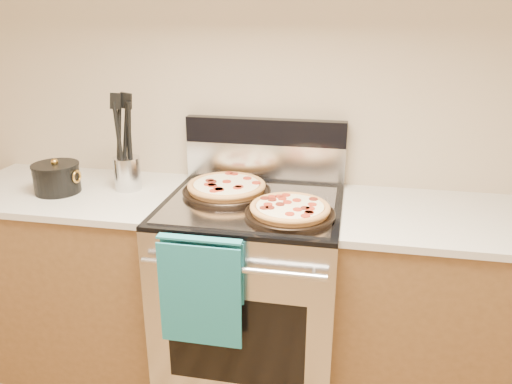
% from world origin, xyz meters
% --- Properties ---
extents(wall_back, '(4.00, 0.00, 4.00)m').
position_xyz_m(wall_back, '(0.00, 2.00, 1.35)').
color(wall_back, '#C1A98B').
rests_on(wall_back, ground).
extents(range_body, '(0.76, 0.68, 0.90)m').
position_xyz_m(range_body, '(0.00, 1.65, 0.45)').
color(range_body, '#B7B7BC').
rests_on(range_body, ground).
extents(oven_window, '(0.56, 0.01, 0.40)m').
position_xyz_m(oven_window, '(0.00, 1.31, 0.45)').
color(oven_window, black).
rests_on(oven_window, range_body).
extents(cooktop, '(0.76, 0.68, 0.02)m').
position_xyz_m(cooktop, '(0.00, 1.65, 0.91)').
color(cooktop, black).
rests_on(cooktop, range_body).
extents(backsplash_lower, '(0.76, 0.06, 0.18)m').
position_xyz_m(backsplash_lower, '(0.00, 1.96, 1.01)').
color(backsplash_lower, silver).
rests_on(backsplash_lower, cooktop).
extents(backsplash_upper, '(0.76, 0.06, 0.12)m').
position_xyz_m(backsplash_upper, '(0.00, 1.96, 1.16)').
color(backsplash_upper, black).
rests_on(backsplash_upper, backsplash_lower).
extents(oven_handle, '(0.70, 0.03, 0.03)m').
position_xyz_m(oven_handle, '(0.00, 1.27, 0.80)').
color(oven_handle, silver).
rests_on(oven_handle, range_body).
extents(dish_towel, '(0.32, 0.05, 0.42)m').
position_xyz_m(dish_towel, '(-0.12, 1.27, 0.70)').
color(dish_towel, '#166E60').
rests_on(dish_towel, oven_handle).
extents(foil_sheet, '(0.70, 0.55, 0.01)m').
position_xyz_m(foil_sheet, '(0.00, 1.62, 0.92)').
color(foil_sheet, gray).
rests_on(foil_sheet, cooktop).
extents(cabinet_left, '(1.00, 0.62, 0.88)m').
position_xyz_m(cabinet_left, '(-0.88, 1.68, 0.44)').
color(cabinet_left, brown).
rests_on(cabinet_left, ground).
extents(countertop_left, '(1.02, 0.64, 0.03)m').
position_xyz_m(countertop_left, '(-0.88, 1.68, 0.90)').
color(countertop_left, '#BCB4A8').
rests_on(countertop_left, cabinet_left).
extents(cabinet_right, '(1.00, 0.62, 0.88)m').
position_xyz_m(cabinet_right, '(0.88, 1.68, 0.44)').
color(cabinet_right, brown).
rests_on(cabinet_right, ground).
extents(countertop_right, '(1.02, 0.64, 0.03)m').
position_xyz_m(countertop_right, '(0.88, 1.68, 0.90)').
color(countertop_right, '#BCB4A8').
rests_on(countertop_right, cabinet_right).
extents(pepperoni_pizza_back, '(0.43, 0.43, 0.05)m').
position_xyz_m(pepperoni_pizza_back, '(-0.13, 1.72, 0.95)').
color(pepperoni_pizza_back, '#A96933').
rests_on(pepperoni_pizza_back, foil_sheet).
extents(pepperoni_pizza_front, '(0.37, 0.37, 0.05)m').
position_xyz_m(pepperoni_pizza_front, '(0.18, 1.52, 0.95)').
color(pepperoni_pizza_front, '#A96933').
rests_on(pepperoni_pizza_front, foil_sheet).
extents(utensil_crock, '(0.15, 0.15, 0.15)m').
position_xyz_m(utensil_crock, '(-0.60, 1.73, 0.99)').
color(utensil_crock, silver).
rests_on(utensil_crock, countertop_left).
extents(saucepan, '(0.22, 0.22, 0.12)m').
position_xyz_m(saucepan, '(-0.90, 1.63, 0.97)').
color(saucepan, black).
rests_on(saucepan, countertop_left).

